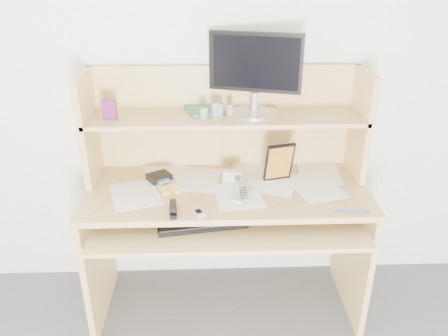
{
  "coord_description": "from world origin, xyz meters",
  "views": [
    {
      "loc": [
        -0.08,
        -0.45,
        1.77
      ],
      "look_at": [
        -0.02,
        1.43,
        0.89
      ],
      "focal_mm": 35.0,
      "sensor_mm": 36.0,
      "label": 1
    }
  ],
  "objects_px": {
    "desk": "(226,190)",
    "monitor": "(255,71)",
    "game_case": "(279,162)",
    "keyboard": "(202,222)",
    "tv_remote": "(243,195)"
  },
  "relations": [
    {
      "from": "desk",
      "to": "monitor",
      "type": "xyz_separation_m",
      "value": [
        0.15,
        0.11,
        0.6
      ]
    },
    {
      "from": "desk",
      "to": "game_case",
      "type": "bearing_deg",
      "value": -3.57
    },
    {
      "from": "keyboard",
      "to": "monitor",
      "type": "height_order",
      "value": "monitor"
    },
    {
      "from": "keyboard",
      "to": "game_case",
      "type": "height_order",
      "value": "game_case"
    },
    {
      "from": "game_case",
      "to": "monitor",
      "type": "bearing_deg",
      "value": 119.11
    },
    {
      "from": "desk",
      "to": "tv_remote",
      "type": "bearing_deg",
      "value": -67.18
    },
    {
      "from": "game_case",
      "to": "monitor",
      "type": "distance_m",
      "value": 0.47
    },
    {
      "from": "tv_remote",
      "to": "game_case",
      "type": "distance_m",
      "value": 0.27
    },
    {
      "from": "tv_remote",
      "to": "game_case",
      "type": "height_order",
      "value": "game_case"
    },
    {
      "from": "desk",
      "to": "keyboard",
      "type": "distance_m",
      "value": 0.28
    },
    {
      "from": "game_case",
      "to": "monitor",
      "type": "relative_size",
      "value": 0.46
    },
    {
      "from": "desk",
      "to": "tv_remote",
      "type": "height_order",
      "value": "desk"
    },
    {
      "from": "keyboard",
      "to": "tv_remote",
      "type": "distance_m",
      "value": 0.23
    },
    {
      "from": "tv_remote",
      "to": "game_case",
      "type": "relative_size",
      "value": 0.8
    },
    {
      "from": "tv_remote",
      "to": "monitor",
      "type": "height_order",
      "value": "monitor"
    }
  ]
}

